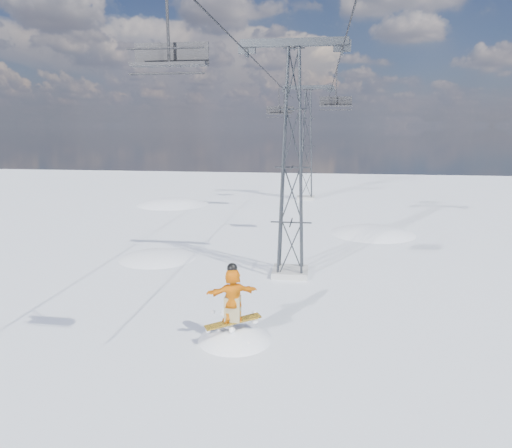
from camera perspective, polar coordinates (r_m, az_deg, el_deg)
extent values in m
plane|color=white|center=(16.32, -0.51, -15.09)|extent=(120.00, 120.00, 0.00)
sphere|color=white|center=(30.08, -11.50, -18.30)|extent=(16.00, 16.00, 16.00)
sphere|color=white|center=(36.73, 13.55, -15.74)|extent=(20.00, 20.00, 20.00)
sphere|color=white|center=(48.09, -9.93, -9.87)|extent=(22.00, 22.00, 22.00)
cube|color=#999999|center=(23.56, 4.30, -6.00)|extent=(1.80, 1.80, 0.30)
cube|color=#2C2F34|center=(22.71, 4.77, 21.68)|extent=(5.00, 0.35, 0.35)
cube|color=#2C2F34|center=(22.91, -1.14, 21.13)|extent=(0.80, 0.25, 0.50)
cube|color=#2C2F34|center=(22.66, 10.72, 21.03)|extent=(0.80, 0.25, 0.50)
cube|color=#999999|center=(47.93, 6.24, 3.28)|extent=(1.80, 1.80, 0.30)
cube|color=#2C2F34|center=(47.52, 6.56, 16.62)|extent=(5.00, 0.35, 0.35)
cube|color=#2C2F34|center=(47.62, 3.79, 16.42)|extent=(0.80, 0.25, 0.50)
cube|color=#2C2F34|center=(47.50, 9.31, 16.30)|extent=(0.80, 0.25, 0.50)
cylinder|color=black|center=(34.21, 2.04, 17.80)|extent=(0.06, 51.00, 0.06)
cylinder|color=black|center=(34.03, 9.80, 17.67)|extent=(0.06, 51.00, 0.06)
sphere|color=white|center=(17.68, -2.60, -19.29)|extent=(4.40, 4.40, 4.40)
cube|color=gold|center=(16.22, -2.89, -12.09)|extent=(1.93, 1.30, 0.24)
imported|color=orange|center=(15.84, -2.92, -8.84)|extent=(1.87, 1.20, 1.93)
cube|color=#8A7C55|center=(16.04, -2.90, -10.57)|extent=(0.66, 0.58, 0.89)
sphere|color=black|center=(15.53, -2.96, -5.58)|extent=(0.36, 0.36, 0.36)
cylinder|color=black|center=(11.57, -11.01, 23.87)|extent=(0.07, 0.07, 1.98)
cube|color=black|center=(11.41, -10.80, 19.00)|extent=(1.80, 0.41, 0.07)
cube|color=black|center=(11.63, -10.52, 20.22)|extent=(1.80, 0.05, 0.50)
cylinder|color=black|center=(11.17, -11.13, 17.98)|extent=(1.80, 0.05, 0.05)
cylinder|color=black|center=(11.20, -11.33, 20.74)|extent=(1.80, 0.05, 0.05)
cylinder|color=black|center=(29.27, 10.00, 16.46)|extent=(0.08, 0.08, 2.17)
cube|color=black|center=(29.21, 9.92, 14.35)|extent=(1.97, 0.44, 0.08)
cube|color=black|center=(29.44, 9.92, 14.90)|extent=(1.97, 0.06, 0.54)
cylinder|color=black|center=(28.95, 9.91, 13.88)|extent=(1.97, 0.06, 0.06)
cylinder|color=black|center=(28.93, 9.96, 15.05)|extent=(1.97, 0.05, 0.05)
cylinder|color=black|center=(39.60, 2.88, 15.29)|extent=(0.09, 0.09, 2.38)
cube|color=black|center=(39.55, 2.86, 13.57)|extent=(2.16, 0.49, 0.09)
cube|color=black|center=(39.80, 2.90, 14.03)|extent=(2.16, 0.06, 0.59)
cylinder|color=black|center=(39.28, 2.82, 13.19)|extent=(2.16, 0.06, 0.06)
cylinder|color=black|center=(39.24, 2.83, 14.14)|extent=(2.16, 0.05, 0.05)
cylinder|color=black|center=(44.88, 3.51, 15.12)|extent=(0.07, 0.07, 2.04)
cube|color=black|center=(44.84, 3.49, 13.82)|extent=(1.86, 0.42, 0.07)
cube|color=black|center=(45.05, 3.52, 14.17)|extent=(1.86, 0.06, 0.51)
cylinder|color=black|center=(44.60, 3.46, 13.53)|extent=(1.86, 0.06, 0.06)
cylinder|color=black|center=(44.57, 3.47, 14.25)|extent=(1.86, 0.05, 0.05)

